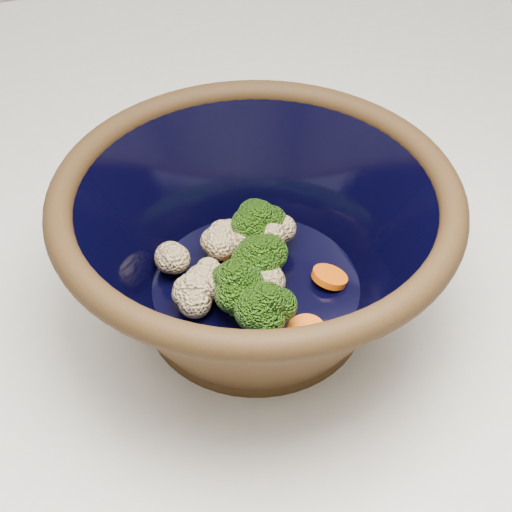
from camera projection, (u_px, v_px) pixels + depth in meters
name	position (u px, v px, depth m)	size (l,w,h in m)	color
counter	(211.00, 471.00, 1.01)	(1.20, 1.20, 0.90)	white
mixing_bowl	(256.00, 244.00, 0.57)	(0.39, 0.39, 0.14)	black
vegetable_pile	(245.00, 267.00, 0.59)	(0.15, 0.15, 0.06)	#608442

